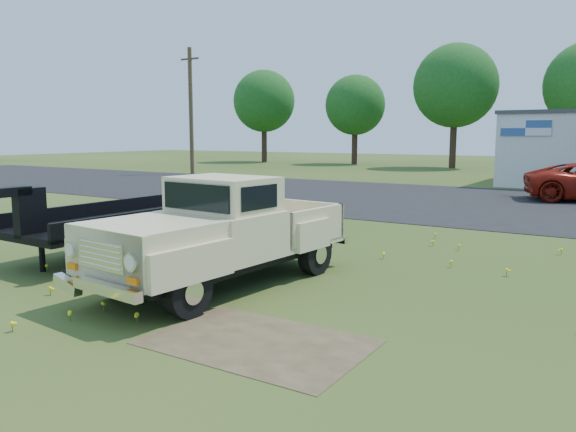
# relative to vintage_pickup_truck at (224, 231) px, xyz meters

# --- Properties ---
(ground) EXTENTS (140.00, 140.00, 0.00)m
(ground) POSITION_rel_vintage_pickup_truck_xyz_m (0.76, 0.89, -1.04)
(ground) COLOR #2B4516
(ground) RESTS_ON ground
(asphalt_lot) EXTENTS (90.00, 14.00, 0.02)m
(asphalt_lot) POSITION_rel_vintage_pickup_truck_xyz_m (0.76, 15.89, -1.04)
(asphalt_lot) COLOR black
(asphalt_lot) RESTS_ON ground
(dirt_patch_a) EXTENTS (3.00, 2.00, 0.01)m
(dirt_patch_a) POSITION_rel_vintage_pickup_truck_xyz_m (2.26, -2.11, -1.04)
(dirt_patch_a) COLOR #473A26
(dirt_patch_a) RESTS_ON ground
(dirt_patch_b) EXTENTS (2.20, 1.60, 0.01)m
(dirt_patch_b) POSITION_rel_vintage_pickup_truck_xyz_m (-1.24, 4.39, -1.04)
(dirt_patch_b) COLOR #473A26
(dirt_patch_b) RESTS_ON ground
(utility_pole_west) EXTENTS (1.60, 0.30, 9.00)m
(utility_pole_west) POSITION_rel_vintage_pickup_truck_xyz_m (-21.24, 22.89, 3.56)
(utility_pole_west) COLOR #453020
(utility_pole_west) RESTS_ON ground
(treeline_a) EXTENTS (6.40, 6.40, 9.52)m
(treeline_a) POSITION_rel_vintage_pickup_truck_xyz_m (-27.24, 40.89, 5.26)
(treeline_a) COLOR #39231A
(treeline_a) RESTS_ON ground
(treeline_b) EXTENTS (5.76, 5.76, 8.57)m
(treeline_b) POSITION_rel_vintage_pickup_truck_xyz_m (-17.24, 41.89, 4.63)
(treeline_b) COLOR #39231A
(treeline_b) RESTS_ON ground
(treeline_c) EXTENTS (7.04, 7.04, 10.47)m
(treeline_c) POSITION_rel_vintage_pickup_truck_xyz_m (-7.24, 40.39, 5.89)
(treeline_c) COLOR #39231A
(treeline_c) RESTS_ON ground
(vintage_pickup_truck) EXTENTS (2.74, 5.91, 2.08)m
(vintage_pickup_truck) POSITION_rel_vintage_pickup_truck_xyz_m (0.00, 0.00, 0.00)
(vintage_pickup_truck) COLOR beige
(vintage_pickup_truck) RESTS_ON ground
(flatbed_trailer) EXTENTS (2.40, 6.76, 1.83)m
(flatbed_trailer) POSITION_rel_vintage_pickup_truck_xyz_m (-3.85, 1.36, -0.13)
(flatbed_trailer) COLOR black
(flatbed_trailer) RESTS_ON ground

